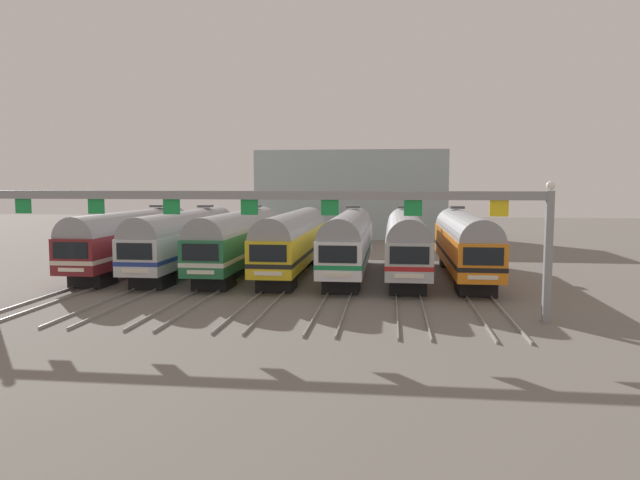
% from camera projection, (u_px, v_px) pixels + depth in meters
% --- Properties ---
extents(ground_plane, '(160.00, 160.00, 0.00)m').
position_uv_depth(ground_plane, '(293.00, 275.00, 44.21)').
color(ground_plane, slate).
extents(track_bed, '(26.64, 70.00, 0.15)m').
position_uv_depth(track_bed, '(320.00, 249.00, 61.00)').
color(track_bed, gray).
rests_on(track_bed, ground).
extents(commuter_train_maroon, '(2.88, 18.06, 5.05)m').
position_uv_depth(commuter_train_maroon, '(133.00, 237.00, 45.46)').
color(commuter_train_maroon, maroon).
rests_on(commuter_train_maroon, ground).
extents(commuter_train_silver, '(2.88, 18.06, 5.05)m').
position_uv_depth(commuter_train_silver, '(185.00, 238.00, 44.96)').
color(commuter_train_silver, silver).
rests_on(commuter_train_silver, ground).
extents(commuter_train_green, '(2.88, 18.06, 5.05)m').
position_uv_depth(commuter_train_green, '(238.00, 239.00, 44.46)').
color(commuter_train_green, '#236B42').
rests_on(commuter_train_green, ground).
extents(commuter_train_yellow, '(2.88, 18.06, 4.77)m').
position_uv_depth(commuter_train_yellow, '(293.00, 239.00, 43.95)').
color(commuter_train_yellow, gold).
rests_on(commuter_train_yellow, ground).
extents(commuter_train_white, '(2.88, 18.06, 5.05)m').
position_uv_depth(commuter_train_white, '(349.00, 240.00, 43.45)').
color(commuter_train_white, white).
rests_on(commuter_train_white, ground).
extents(commuter_train_stainless, '(2.88, 18.06, 5.05)m').
position_uv_depth(commuter_train_stainless, '(406.00, 241.00, 42.95)').
color(commuter_train_stainless, '#B2B5BA').
rests_on(commuter_train_stainless, ground).
extents(commuter_train_orange, '(2.88, 18.06, 5.05)m').
position_uv_depth(commuter_train_orange, '(464.00, 241.00, 42.44)').
color(commuter_train_orange, orange).
rests_on(commuter_train_orange, ground).
extents(catenary_gantry, '(30.38, 0.44, 6.97)m').
position_uv_depth(catenary_gantry, '(249.00, 211.00, 30.35)').
color(catenary_gantry, gray).
rests_on(catenary_gantry, ground).
extents(maintenance_building, '(23.66, 10.00, 10.97)m').
position_uv_depth(maintenance_building, '(352.00, 194.00, 76.03)').
color(maintenance_building, '#9EB2B7').
rests_on(maintenance_building, ground).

